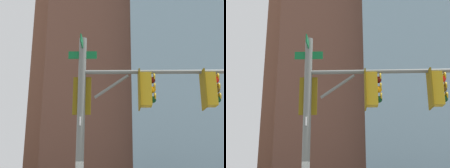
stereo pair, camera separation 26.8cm
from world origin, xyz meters
TOP-DOWN VIEW (x-y plane):
  - signal_pole_assembly at (-0.64, 0.77)m, footprint 1.54×5.29m
  - building_brick_nearside at (-38.82, -2.95)m, footprint 19.81×21.69m
  - building_brick_midblock at (-50.63, -11.37)m, footprint 19.28×16.96m
  - building_brick_farside at (-51.50, -10.98)m, footprint 23.48×19.92m

SIDE VIEW (x-z plane):
  - signal_pole_assembly at x=-0.64m, z-range 0.98..7.22m
  - building_brick_farside at x=-51.50m, z-range 0.00..36.58m
  - building_brick_midblock at x=-50.63m, z-range 0.00..47.07m
  - building_brick_nearside at x=-38.82m, z-range 0.00..50.84m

